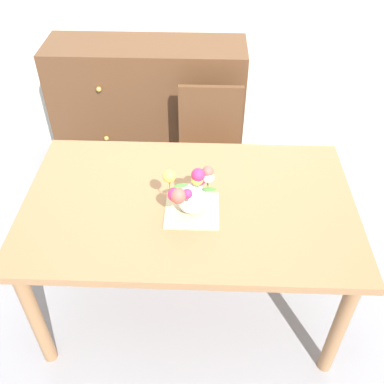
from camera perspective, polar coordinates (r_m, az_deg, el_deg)
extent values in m
plane|color=#939399|center=(2.73, -0.32, -13.29)|extent=(12.00, 12.00, 0.00)
cube|color=#9E7047|center=(2.16, -0.40, -1.60)|extent=(1.61, 0.99, 0.04)
cylinder|color=#9E7047|center=(2.34, -19.61, -15.06)|extent=(0.07, 0.07, 0.74)
cylinder|color=#9E7047|center=(2.29, 18.47, -16.29)|extent=(0.07, 0.07, 0.74)
cylinder|color=#9E7047|center=(2.84, -14.83, -1.23)|extent=(0.07, 0.07, 0.74)
cylinder|color=#9E7047|center=(2.80, 15.04, -1.97)|extent=(0.07, 0.07, 0.74)
cube|color=brown|center=(2.93, 2.24, 4.13)|extent=(0.42, 0.42, 0.04)
cylinder|color=brown|center=(2.95, 5.59, -1.77)|extent=(0.04, 0.04, 0.44)
cylinder|color=brown|center=(2.95, -1.41, -1.60)|extent=(0.04, 0.04, 0.44)
cylinder|color=brown|center=(3.22, 5.36, 2.61)|extent=(0.04, 0.04, 0.44)
cylinder|color=brown|center=(3.22, -1.05, 2.77)|extent=(0.04, 0.04, 0.44)
cube|color=brown|center=(2.96, 2.38, 9.90)|extent=(0.42, 0.04, 0.42)
cube|color=brown|center=(3.41, -5.54, 10.72)|extent=(1.40, 0.44, 1.00)
sphere|color=#B7933D|center=(3.13, -11.96, 12.87)|extent=(0.04, 0.04, 0.04)
sphere|color=#B7933D|center=(3.04, -0.62, 12.95)|extent=(0.04, 0.04, 0.04)
sphere|color=#B7933D|center=(3.33, -11.01, 6.83)|extent=(0.04, 0.04, 0.04)
sphere|color=#B7933D|center=(3.25, -0.57, 6.74)|extent=(0.04, 0.04, 0.04)
cube|color=#CCB789|center=(2.09, 0.00, -2.38)|extent=(0.25, 0.25, 0.01)
sphere|color=silver|center=(2.04, 0.00, -0.82)|extent=(0.15, 0.15, 0.15)
sphere|color=#D12D66|center=(2.01, 0.99, 1.83)|extent=(0.07, 0.07, 0.07)
cylinder|color=#478438|center=(2.02, 0.98, 1.39)|extent=(0.01, 0.01, 0.04)
sphere|color=#EFD14C|center=(1.97, 0.65, 1.58)|extent=(0.05, 0.05, 0.05)
cylinder|color=#478438|center=(1.99, 0.64, 0.95)|extent=(0.01, 0.01, 0.06)
sphere|color=white|center=(1.99, 2.12, 1.93)|extent=(0.06, 0.06, 0.06)
cylinder|color=#478438|center=(2.01, 2.11, 1.34)|extent=(0.01, 0.01, 0.05)
sphere|color=#D12D66|center=(1.96, 0.79, 2.22)|extent=(0.06, 0.06, 0.06)
cylinder|color=#478438|center=(1.98, 0.78, 1.27)|extent=(0.01, 0.01, 0.09)
sphere|color=#D12D66|center=(1.93, -0.63, -0.24)|extent=(0.05, 0.05, 0.05)
cylinder|color=#478438|center=(1.94, -0.63, -0.69)|extent=(0.01, 0.01, 0.04)
sphere|color=#D12D66|center=(1.93, -2.24, -0.33)|extent=(0.06, 0.06, 0.06)
cylinder|color=#478438|center=(1.94, -2.23, -0.75)|extent=(0.01, 0.01, 0.04)
sphere|color=#EFD14C|center=(1.96, -2.95, 2.05)|extent=(0.06, 0.06, 0.06)
cylinder|color=#478438|center=(1.98, -2.91, 1.14)|extent=(0.01, 0.01, 0.08)
sphere|color=#E55B4C|center=(1.98, 2.06, 2.63)|extent=(0.05, 0.05, 0.05)
cylinder|color=#478438|center=(2.01, 2.04, 1.76)|extent=(0.01, 0.01, 0.08)
sphere|color=#E55B4C|center=(1.92, -1.80, -0.50)|extent=(0.07, 0.07, 0.07)
cylinder|color=#478438|center=(1.93, -1.79, -0.93)|extent=(0.01, 0.01, 0.04)
ellipsoid|color=#478438|center=(1.97, -1.43, 0.85)|extent=(0.07, 0.05, 0.01)
ellipsoid|color=#478438|center=(1.98, 2.30, 0.37)|extent=(0.07, 0.04, 0.02)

